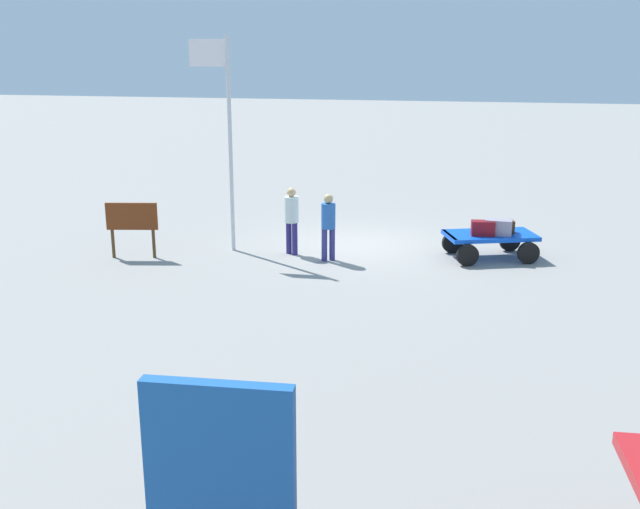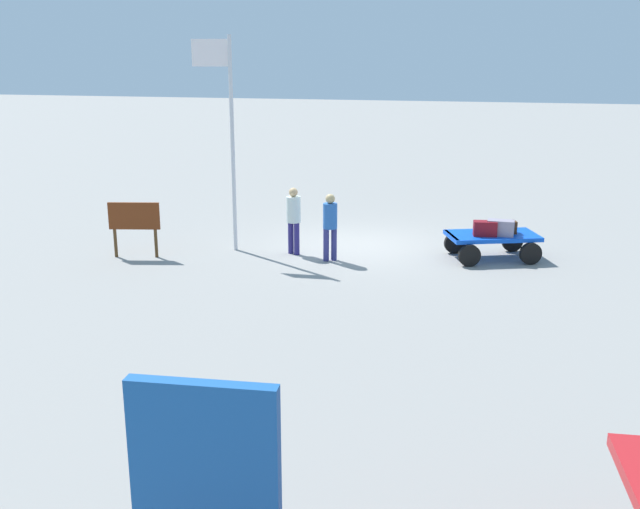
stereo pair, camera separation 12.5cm
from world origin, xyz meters
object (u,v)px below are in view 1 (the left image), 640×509
object	(u,v)px
suitcase_olive	(483,228)
worker_lead	(328,222)
luggage_cart	(489,240)
signboard	(132,221)
worker_trailing	(292,215)
suitcase_navy	(498,227)
suitcase_dark	(503,227)
flagpole	(225,123)

from	to	relation	value
suitcase_olive	worker_lead	xyz separation A→B (m)	(3.64, 0.86, 0.15)
luggage_cart	signboard	bearing A→B (deg)	12.98
worker_trailing	signboard	bearing A→B (deg)	18.28
suitcase_navy	worker_lead	xyz separation A→B (m)	(4.01, 0.98, 0.14)
worker_lead	worker_trailing	world-z (taller)	worker_trailing
suitcase_dark	worker_trailing	size ratio (longest dim) A/B	0.34
suitcase_dark	worker_trailing	xyz separation A→B (m)	(5.14, 0.90, 0.21)
suitcase_dark	suitcase_navy	xyz separation A→B (m)	(0.11, 0.29, 0.04)
suitcase_navy	worker_trailing	size ratio (longest dim) A/B	0.38
worker_lead	suitcase_navy	bearing A→B (deg)	-166.32
worker_lead	suitcase_dark	bearing A→B (deg)	-162.93
suitcase_olive	flagpole	xyz separation A→B (m)	(6.36, 0.47, 2.41)
signboard	worker_trailing	bearing A→B (deg)	-161.72
suitcase_navy	flagpole	distance (m)	7.16
suitcase_olive	signboard	distance (m)	8.56
worker_lead	worker_trailing	size ratio (longest dim) A/B	0.97
worker_lead	flagpole	bearing A→B (deg)	-8.24
worker_trailing	signboard	world-z (taller)	worker_trailing
suitcase_dark	flagpole	world-z (taller)	flagpole
suitcase_navy	luggage_cart	bearing A→B (deg)	-33.69
luggage_cart	signboard	size ratio (longest dim) A/B	1.76
suitcase_dark	worker_lead	world-z (taller)	worker_lead
suitcase_olive	flagpole	size ratio (longest dim) A/B	0.11
luggage_cart	flagpole	distance (m)	7.11
flagpole	luggage_cart	bearing A→B (deg)	-173.72
worker_lead	signboard	xyz separation A→B (m)	(4.74, 0.86, -0.02)
luggage_cart	suitcase_dark	size ratio (longest dim) A/B	4.27
luggage_cart	worker_lead	distance (m)	3.99
flagpole	suitcase_olive	bearing A→B (deg)	-175.81
worker_trailing	worker_lead	bearing A→B (deg)	160.19
flagpole	signboard	xyz separation A→B (m)	(2.02, 1.25, -2.29)
suitcase_dark	signboard	distance (m)	9.11
suitcase_dark	flagpole	xyz separation A→B (m)	(6.83, 0.87, 2.44)
suitcase_dark	signboard	xyz separation A→B (m)	(8.86, 2.12, 0.15)
suitcase_olive	suitcase_dark	size ratio (longest dim) A/B	1.03
suitcase_dark	worker_lead	xyz separation A→B (m)	(4.12, 1.26, 0.18)
suitcase_navy	worker_trailing	distance (m)	5.07
suitcase_olive	suitcase_dark	distance (m)	0.63
suitcase_navy	worker_lead	size ratio (longest dim) A/B	0.39
suitcase_navy	flagpole	xyz separation A→B (m)	(6.72, 0.58, 2.40)
suitcase_dark	signboard	bearing A→B (deg)	13.48
luggage_cart	suitcase_dark	bearing A→B (deg)	-154.02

